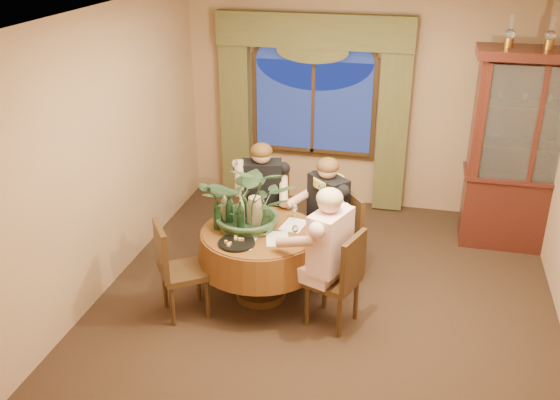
% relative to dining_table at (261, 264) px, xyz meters
% --- Properties ---
extents(floor, '(5.00, 5.00, 0.00)m').
position_rel_dining_table_xyz_m(floor, '(0.65, 0.03, -0.38)').
color(floor, black).
rests_on(floor, ground).
extents(wall_back, '(4.50, 0.00, 4.50)m').
position_rel_dining_table_xyz_m(wall_back, '(0.65, 2.53, 1.02)').
color(wall_back, '#A57E5B').
rests_on(wall_back, ground).
extents(ceiling, '(5.00, 5.00, 0.00)m').
position_rel_dining_table_xyz_m(ceiling, '(0.65, 0.03, 2.42)').
color(ceiling, white).
rests_on(ceiling, wall_back).
extents(window, '(1.62, 0.10, 1.32)m').
position_rel_dining_table_xyz_m(window, '(0.05, 2.46, 0.92)').
color(window, navy).
rests_on(window, wall_back).
extents(arched_transom, '(1.60, 0.06, 0.44)m').
position_rel_dining_table_xyz_m(arched_transom, '(0.05, 2.46, 1.71)').
color(arched_transom, navy).
rests_on(arched_transom, wall_back).
extents(drapery_left, '(0.38, 0.14, 2.32)m').
position_rel_dining_table_xyz_m(drapery_left, '(-0.98, 2.41, 0.80)').
color(drapery_left, '#4C4B28').
rests_on(drapery_left, floor).
extents(drapery_right, '(0.38, 0.14, 2.32)m').
position_rel_dining_table_xyz_m(drapery_right, '(1.08, 2.41, 0.80)').
color(drapery_right, '#4C4B28').
rests_on(drapery_right, floor).
extents(swag_valance, '(2.45, 0.16, 0.42)m').
position_rel_dining_table_xyz_m(swag_valance, '(0.05, 2.38, 1.90)').
color(swag_valance, '#4C4B28').
rests_on(swag_valance, wall_back).
extents(dining_table, '(1.54, 1.54, 0.75)m').
position_rel_dining_table_xyz_m(dining_table, '(0.00, 0.00, 0.00)').
color(dining_table, maroon).
rests_on(dining_table, floor).
extents(china_cabinet, '(1.41, 0.56, 2.29)m').
position_rel_dining_table_xyz_m(china_cabinet, '(2.63, 1.78, 0.77)').
color(china_cabinet, '#35120E').
rests_on(china_cabinet, floor).
extents(oil_lamp_left, '(0.11, 0.11, 0.34)m').
position_rel_dining_table_xyz_m(oil_lamp_left, '(2.24, 1.78, 2.08)').
color(oil_lamp_left, '#A5722D').
rests_on(oil_lamp_left, china_cabinet).
extents(oil_lamp_center, '(0.11, 0.11, 0.34)m').
position_rel_dining_table_xyz_m(oil_lamp_center, '(2.63, 1.78, 2.08)').
color(oil_lamp_center, '#A5722D').
rests_on(oil_lamp_center, china_cabinet).
extents(chair_right, '(0.54, 0.54, 0.96)m').
position_rel_dining_table_xyz_m(chair_right, '(0.77, -0.27, 0.10)').
color(chair_right, black).
rests_on(chair_right, floor).
extents(chair_back_right, '(0.58, 0.58, 0.96)m').
position_rel_dining_table_xyz_m(chair_back_right, '(0.67, 0.46, 0.10)').
color(chair_back_right, black).
rests_on(chair_back_right, floor).
extents(chair_back, '(0.48, 0.48, 0.96)m').
position_rel_dining_table_xyz_m(chair_back, '(-0.12, 0.80, 0.10)').
color(chair_back, black).
rests_on(chair_back, floor).
extents(chair_front_left, '(0.58, 0.58, 0.96)m').
position_rel_dining_table_xyz_m(chair_front_left, '(-0.63, -0.44, 0.10)').
color(chair_front_left, black).
rests_on(chair_front_left, floor).
extents(person_pink, '(0.61, 0.63, 1.39)m').
position_rel_dining_table_xyz_m(person_pink, '(0.73, -0.29, 0.32)').
color(person_pink, beige).
rests_on(person_pink, floor).
extents(person_back, '(0.58, 0.55, 1.37)m').
position_rel_dining_table_xyz_m(person_back, '(-0.20, 0.81, 0.31)').
color(person_back, black).
rests_on(person_back, floor).
extents(person_scarf, '(0.65, 0.65, 1.34)m').
position_rel_dining_table_xyz_m(person_scarf, '(0.57, 0.61, 0.29)').
color(person_scarf, black).
rests_on(person_scarf, floor).
extents(stoneware_vase, '(0.17, 0.17, 0.31)m').
position_rel_dining_table_xyz_m(stoneware_vase, '(-0.08, 0.09, 0.53)').
color(stoneware_vase, '#948361').
rests_on(stoneware_vase, dining_table).
extents(centerpiece_plant, '(0.95, 1.05, 0.82)m').
position_rel_dining_table_xyz_m(centerpiece_plant, '(-0.10, 0.08, 0.99)').
color(centerpiece_plant, '#335131').
rests_on(centerpiece_plant, dining_table).
extents(olive_bowl, '(0.14, 0.14, 0.05)m').
position_rel_dining_table_xyz_m(olive_bowl, '(0.03, -0.08, 0.40)').
color(olive_bowl, '#485C32').
rests_on(olive_bowl, dining_table).
extents(cheese_platter, '(0.34, 0.34, 0.02)m').
position_rel_dining_table_xyz_m(cheese_platter, '(-0.14, -0.31, 0.39)').
color(cheese_platter, black).
rests_on(cheese_platter, dining_table).
extents(wine_bottle_0, '(0.07, 0.07, 0.33)m').
position_rel_dining_table_xyz_m(wine_bottle_0, '(-0.38, 0.07, 0.54)').
color(wine_bottle_0, tan).
rests_on(wine_bottle_0, dining_table).
extents(wine_bottle_1, '(0.07, 0.07, 0.33)m').
position_rel_dining_table_xyz_m(wine_bottle_1, '(-0.31, 0.02, 0.54)').
color(wine_bottle_1, black).
rests_on(wine_bottle_1, dining_table).
extents(wine_bottle_2, '(0.07, 0.07, 0.33)m').
position_rel_dining_table_xyz_m(wine_bottle_2, '(-0.42, -0.05, 0.54)').
color(wine_bottle_2, black).
rests_on(wine_bottle_2, dining_table).
extents(wine_bottle_3, '(0.07, 0.07, 0.33)m').
position_rel_dining_table_xyz_m(wine_bottle_3, '(-0.22, 0.18, 0.54)').
color(wine_bottle_3, black).
rests_on(wine_bottle_3, dining_table).
extents(wine_bottle_4, '(0.07, 0.07, 0.33)m').
position_rel_dining_table_xyz_m(wine_bottle_4, '(-0.20, 0.03, 0.54)').
color(wine_bottle_4, tan).
rests_on(wine_bottle_4, dining_table).
extents(wine_bottle_5, '(0.07, 0.07, 0.33)m').
position_rel_dining_table_xyz_m(wine_bottle_5, '(-0.17, -0.09, 0.54)').
color(wine_bottle_5, black).
rests_on(wine_bottle_5, dining_table).
extents(tasting_paper_0, '(0.28, 0.35, 0.00)m').
position_rel_dining_table_xyz_m(tasting_paper_0, '(0.20, -0.13, 0.38)').
color(tasting_paper_0, white).
rests_on(tasting_paper_0, dining_table).
extents(tasting_paper_1, '(0.26, 0.33, 0.00)m').
position_rel_dining_table_xyz_m(tasting_paper_1, '(0.29, 0.19, 0.38)').
color(tasting_paper_1, white).
rests_on(tasting_paper_1, dining_table).
extents(tasting_paper_2, '(0.22, 0.31, 0.00)m').
position_rel_dining_table_xyz_m(tasting_paper_2, '(-0.09, -0.26, 0.38)').
color(tasting_paper_2, white).
rests_on(tasting_paper_2, dining_table).
extents(wine_glass_person_pink, '(0.07, 0.07, 0.18)m').
position_rel_dining_table_xyz_m(wine_glass_person_pink, '(0.38, -0.15, 0.46)').
color(wine_glass_person_pink, silver).
rests_on(wine_glass_person_pink, dining_table).
extents(wine_glass_person_back, '(0.07, 0.07, 0.18)m').
position_rel_dining_table_xyz_m(wine_glass_person_back, '(-0.10, 0.40, 0.46)').
color(wine_glass_person_back, silver).
rests_on(wine_glass_person_back, dining_table).
extents(wine_glass_person_scarf, '(0.07, 0.07, 0.18)m').
position_rel_dining_table_xyz_m(wine_glass_person_scarf, '(0.28, 0.30, 0.46)').
color(wine_glass_person_scarf, silver).
rests_on(wine_glass_person_scarf, dining_table).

